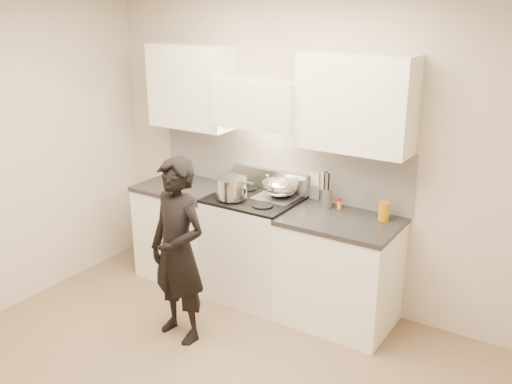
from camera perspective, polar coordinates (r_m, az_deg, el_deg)
room_shell at (r=3.81m, az=-5.69°, el=3.64°), size 4.04×3.54×2.70m
stove at (r=5.14m, az=-0.16°, el=-5.49°), size 0.76×0.65×0.96m
counter_right at (r=4.79m, az=8.30°, el=-7.79°), size 0.92×0.67×0.92m
counter_left at (r=5.57m, az=-6.95°, el=-3.80°), size 0.82×0.67×0.92m
wok at (r=4.93m, az=2.43°, el=0.53°), size 0.31×0.38×0.25m
stock_pot at (r=4.89m, az=-2.43°, el=0.41°), size 0.38×0.29×0.18m
utensil_crock at (r=4.81m, az=7.00°, el=-0.45°), size 0.11×0.11×0.31m
spice_jar at (r=4.80m, az=8.35°, el=-1.14°), size 0.04×0.04×0.09m
oil_glass at (r=4.61m, az=12.69°, el=-1.91°), size 0.09×0.09×0.15m
person at (r=4.45m, az=-7.81°, el=-5.86°), size 0.59×0.43×1.49m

